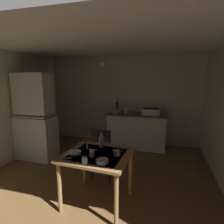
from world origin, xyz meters
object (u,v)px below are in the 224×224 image
serving_bowl_wide (75,152)px  mixing_bowl_counter (116,112)px  dining_table (97,161)px  hand_pump (117,106)px  hutch_cabinet (35,120)px  chair_far_side (103,153)px  glass_bottle (101,141)px  sink_basin (151,111)px  mug_tall (85,161)px

serving_bowl_wide → mixing_bowl_counter: bearing=90.1°
dining_table → hand_pump: bearing=97.3°
hutch_cabinet → mixing_bowl_counter: size_ratio=7.79×
hutch_cabinet → chair_far_side: bearing=-15.4°
hand_pump → dining_table: 2.49m
serving_bowl_wide → glass_bottle: size_ratio=0.75×
mixing_bowl_counter → hutch_cabinet: bearing=-141.4°
hutch_cabinet → sink_basin: 2.75m
dining_table → serving_bowl_wide: serving_bowl_wide is taller
glass_bottle → serving_bowl_wide: bearing=-129.5°
sink_basin → hand_pump: 0.90m
chair_far_side → hutch_cabinet: bearing=164.6°
hand_pump → dining_table: hand_pump is taller
hand_pump → serving_bowl_wide: hand_pump is taller
sink_basin → glass_bottle: (-0.61, -2.12, -0.11)m
hutch_cabinet → serving_bowl_wide: 1.95m
glass_bottle → dining_table: bearing=-83.9°
serving_bowl_wide → sink_basin: bearing=70.1°
hand_pump → chair_far_side: bearing=-84.0°
sink_basin → dining_table: 2.48m
dining_table → chair_far_side: bearing=101.2°
mixing_bowl_counter → dining_table: 2.38m
glass_bottle → mixing_bowl_counter: bearing=97.7°
dining_table → mug_tall: 0.36m
mug_tall → sink_basin: bearing=77.0°
hutch_cabinet → serving_bowl_wide: size_ratio=10.78×
sink_basin → hutch_cabinet: bearing=-152.3°
mixing_bowl_counter → chair_far_side: bearing=-83.8°
mixing_bowl_counter → glass_bottle: size_ratio=1.04×
chair_far_side → dining_table: bearing=-78.8°
hand_pump → chair_far_side: 1.90m
sink_basin → chair_far_side: sink_basin is taller
hand_pump → serving_bowl_wide: size_ratio=2.20×
hutch_cabinet → chair_far_side: (1.73, -0.48, -0.40)m
hand_pump → chair_far_side: size_ratio=0.41×
sink_basin → glass_bottle: bearing=-106.1°
sink_basin → serving_bowl_wide: (-0.89, -2.46, -0.19)m
serving_bowl_wide → mug_tall: 0.37m
mixing_bowl_counter → dining_table: bearing=-82.4°
sink_basin → dining_table: bearing=-103.7°
hutch_cabinet → sink_basin: size_ratio=4.34×
hutch_cabinet → dining_table: 2.17m
hand_pump → mug_tall: (0.27, -2.76, -0.25)m
hutch_cabinet → glass_bottle: bearing=-24.8°
mixing_bowl_counter → serving_bowl_wide: (0.00, -2.41, -0.15)m
dining_table → serving_bowl_wide: bearing=-167.0°
hutch_cabinet → mixing_bowl_counter: bearing=38.6°
hand_pump → chair_far_side: hand_pump is taller
mixing_bowl_counter → serving_bowl_wide: 2.42m
mixing_bowl_counter → hand_pump: bearing=92.0°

